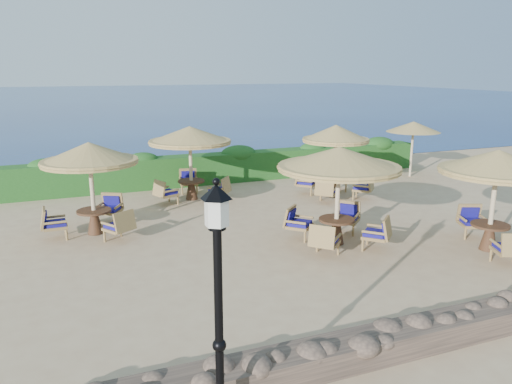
# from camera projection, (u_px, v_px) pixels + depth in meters

# --- Properties ---
(ground) EXTENTS (120.00, 120.00, 0.00)m
(ground) POSITION_uv_depth(u_px,v_px,m) (307.00, 232.00, 14.50)
(ground) COLOR tan
(ground) RESTS_ON ground
(sea) EXTENTS (160.00, 160.00, 0.00)m
(sea) POSITION_uv_depth(u_px,v_px,m) (99.00, 99.00, 77.59)
(sea) COLOR navy
(sea) RESTS_ON ground
(hedge) EXTENTS (18.00, 0.90, 1.20)m
(hedge) POSITION_uv_depth(u_px,v_px,m) (227.00, 167.00, 20.84)
(hedge) COLOR #174716
(hedge) RESTS_ON ground
(stone_wall) EXTENTS (15.00, 0.65, 0.44)m
(stone_wall) POSITION_uv_depth(u_px,v_px,m) (468.00, 324.00, 8.86)
(stone_wall) COLOR brown
(stone_wall) RESTS_ON ground
(lamp_post) EXTENTS (0.44, 0.44, 3.31)m
(lamp_post) POSITION_uv_depth(u_px,v_px,m) (219.00, 320.00, 6.27)
(lamp_post) COLOR black
(lamp_post) RESTS_ON ground
(extra_parasol) EXTENTS (2.30, 2.30, 2.41)m
(extra_parasol) POSITION_uv_depth(u_px,v_px,m) (413.00, 127.00, 21.47)
(extra_parasol) COLOR beige
(extra_parasol) RESTS_ON ground
(cafe_set_0) EXTENTS (3.27, 3.27, 2.65)m
(cafe_set_0) POSITION_uv_depth(u_px,v_px,m) (339.00, 174.00, 13.08)
(cafe_set_0) COLOR beige
(cafe_set_0) RESTS_ON ground
(cafe_set_1) EXTENTS (2.88, 2.88, 2.65)m
(cafe_set_1) POSITION_uv_depth(u_px,v_px,m) (496.00, 174.00, 12.59)
(cafe_set_1) COLOR beige
(cafe_set_1) RESTS_ON ground
(cafe_set_2) EXTENTS (2.75, 2.77, 2.65)m
(cafe_set_2) POSITION_uv_depth(u_px,v_px,m) (90.00, 170.00, 13.90)
(cafe_set_2) COLOR beige
(cafe_set_2) RESTS_ON ground
(cafe_set_3) EXTENTS (2.94, 2.94, 2.65)m
(cafe_set_3) POSITION_uv_depth(u_px,v_px,m) (190.00, 146.00, 17.64)
(cafe_set_3) COLOR beige
(cafe_set_3) RESTS_ON ground
(cafe_set_4) EXTENTS (2.49, 2.49, 2.65)m
(cafe_set_4) POSITION_uv_depth(u_px,v_px,m) (335.00, 151.00, 18.13)
(cafe_set_4) COLOR beige
(cafe_set_4) RESTS_ON ground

